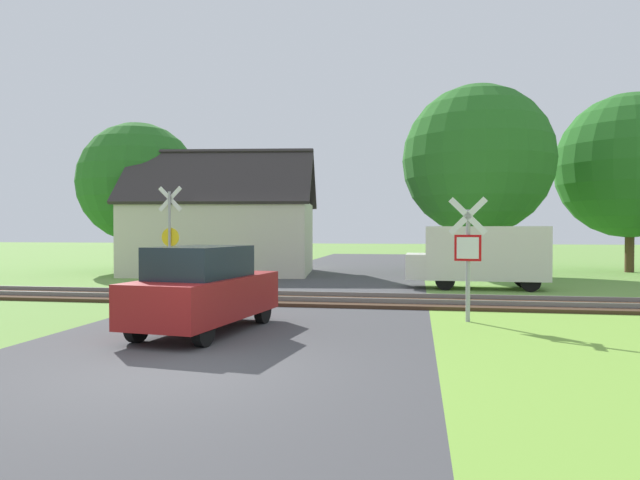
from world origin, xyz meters
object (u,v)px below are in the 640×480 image
object	(u,v)px
house	(223,234)
crossing_sign_far	(170,232)
parked_car	(204,289)
mail_truck	(480,254)
tree_right	(478,160)
tree_far	(630,166)
stop_sign_near	(468,251)
tree_left	(139,183)

from	to	relation	value
house	crossing_sign_far	bearing A→B (deg)	-90.61
crossing_sign_far	house	bearing A→B (deg)	99.08
parked_car	mail_truck	bearing A→B (deg)	64.47
mail_truck	parked_car	size ratio (longest dim) A/B	1.18
crossing_sign_far	parked_car	bearing A→B (deg)	-58.23
tree_right	parked_car	xyz separation A→B (m)	(-7.09, -16.24, -4.46)
crossing_sign_far	parked_car	distance (m)	8.37
tree_far	mail_truck	world-z (taller)	tree_far
stop_sign_near	tree_left	xyz separation A→B (m)	(-15.48, 14.29, 2.96)
tree_right	parked_car	bearing A→B (deg)	-113.57
tree_right	tree_far	xyz separation A→B (m)	(7.70, 3.27, -0.05)
mail_truck	crossing_sign_far	bearing A→B (deg)	105.72
house	mail_truck	distance (m)	12.66
stop_sign_near	tree_right	distance (m)	14.53
stop_sign_near	tree_far	bearing A→B (deg)	-108.59
mail_truck	tree_right	bearing A→B (deg)	-3.85
tree_right	tree_left	distance (m)	17.12
house	tree_right	xyz separation A→B (m)	(12.04, 0.99, 3.46)
stop_sign_near	house	bearing A→B (deg)	-41.36
tree_left	mail_truck	world-z (taller)	tree_left
stop_sign_near	tree_far	distance (m)	19.93
crossing_sign_far	parked_car	world-z (taller)	crossing_sign_far
stop_sign_near	parked_car	world-z (taller)	stop_sign_near
crossing_sign_far	house	xyz separation A→B (m)	(-0.91, 8.01, -0.13)
house	tree_left	xyz separation A→B (m)	(-5.06, 1.32, 2.68)
stop_sign_near	tree_far	world-z (taller)	tree_far
mail_truck	tree_far	bearing A→B (deg)	-39.93
mail_truck	tree_left	bearing A→B (deg)	69.45
crossing_sign_far	house	world-z (taller)	house
stop_sign_near	tree_right	xyz separation A→B (m)	(1.62, 13.95, 3.73)
tree_far	mail_truck	bearing A→B (deg)	-130.96
crossing_sign_far	tree_right	xyz separation A→B (m)	(11.13, 9.00, 3.33)
stop_sign_near	mail_truck	xyz separation A→B (m)	(1.09, 7.74, -0.38)
house	tree_right	world-z (taller)	tree_right
house	mail_truck	size ratio (longest dim) A/B	1.92
crossing_sign_far	tree_left	world-z (taller)	tree_left
house	mail_truck	xyz separation A→B (m)	(11.51, -5.23, -0.66)
tree_far	house	bearing A→B (deg)	-167.84
house	tree_right	bearing A→B (deg)	-2.43
stop_sign_near	tree_left	bearing A→B (deg)	-32.87
crossing_sign_far	house	size ratio (longest dim) A/B	0.38
tree_right	tree_left	bearing A→B (deg)	178.88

